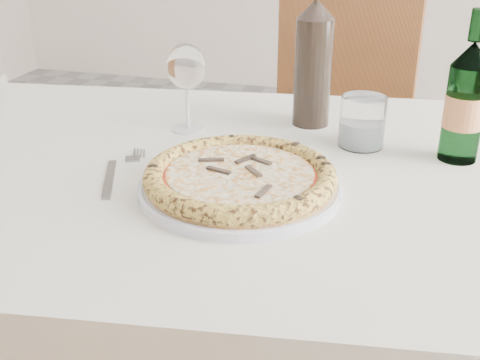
# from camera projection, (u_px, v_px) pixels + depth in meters

# --- Properties ---
(dining_table) EXTENTS (1.54, 1.04, 0.76)m
(dining_table) POSITION_uv_depth(u_px,v_px,m) (256.00, 214.00, 1.02)
(dining_table) COLOR brown
(dining_table) RESTS_ON floor
(chair_far) EXTENTS (0.47, 0.47, 0.93)m
(chair_far) POSITION_uv_depth(u_px,v_px,m) (331.00, 134.00, 1.76)
(chair_far) COLOR brown
(chair_far) RESTS_ON floor
(plate) EXTENTS (0.30, 0.30, 0.02)m
(plate) POSITION_uv_depth(u_px,v_px,m) (240.00, 187.00, 0.90)
(plate) COLOR white
(plate) RESTS_ON dining_table
(pizza) EXTENTS (0.29, 0.29, 0.03)m
(pizza) POSITION_uv_depth(u_px,v_px,m) (240.00, 176.00, 0.89)
(pizza) COLOR tan
(pizza) RESTS_ON plate
(fork) EXTENTS (0.07, 0.20, 0.00)m
(fork) POSITION_uv_depth(u_px,v_px,m) (117.00, 172.00, 0.96)
(fork) COLOR gray
(fork) RESTS_ON dining_table
(wine_glass) EXTENTS (0.07, 0.07, 0.16)m
(wine_glass) POSITION_uv_depth(u_px,v_px,m) (186.00, 69.00, 1.10)
(wine_glass) COLOR silver
(wine_glass) RESTS_ON dining_table
(tumbler) EXTENTS (0.08, 0.08, 0.09)m
(tumbler) POSITION_uv_depth(u_px,v_px,m) (362.00, 125.00, 1.06)
(tumbler) COLOR white
(tumbler) RESTS_ON dining_table
(beer_bottle) EXTENTS (0.06, 0.06, 0.25)m
(beer_bottle) POSITION_uv_depth(u_px,v_px,m) (465.00, 102.00, 0.98)
(beer_bottle) COLOR #376A41
(beer_bottle) RESTS_ON dining_table
(wine_bottle) EXTENTS (0.07, 0.07, 0.29)m
(wine_bottle) POSITION_uv_depth(u_px,v_px,m) (313.00, 62.00, 1.13)
(wine_bottle) COLOR black
(wine_bottle) RESTS_ON dining_table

